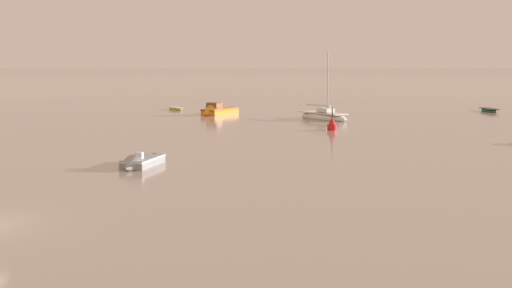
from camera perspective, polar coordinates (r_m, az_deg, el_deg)
motorboat_moored_2 at (r=42.44m, az=-9.89°, el=-1.69°), size 2.63×4.57×1.49m
rowboat_moored_1 at (r=89.90m, az=19.10°, el=2.70°), size 1.51×3.79×0.59m
motorboat_moored_4 at (r=80.31m, az=-3.43°, el=2.71°), size 4.96×5.92×2.21m
rowboat_moored_4 at (r=88.65m, az=-6.81°, el=2.98°), size 2.50×3.07×0.47m
sailboat_moored_0 at (r=74.56m, az=5.73°, el=2.34°), size 5.72×6.92×7.77m
channel_buoy at (r=63.63m, az=6.45°, el=1.59°), size 0.90×0.90×2.30m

